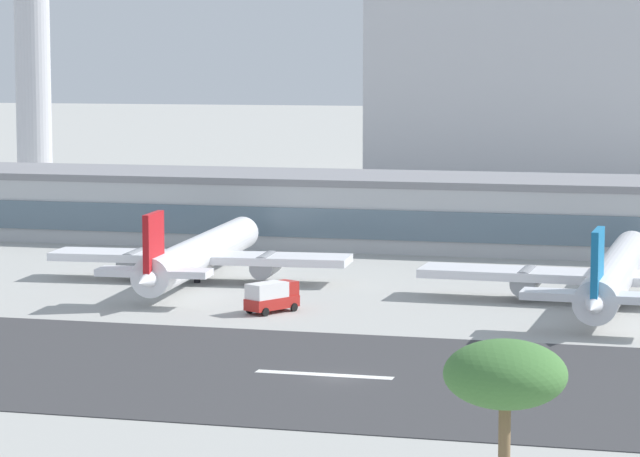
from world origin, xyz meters
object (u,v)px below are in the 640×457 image
Objects in this scene: airliner_red_tail_gate_0 at (198,255)px; control_tower at (32,43)px; terminal_building at (439,211)px; airliner_blue_tail_gate_1 at (614,276)px; distant_hotel_block at (577,86)px; palm_tree_1 at (505,378)px; service_box_truck_1 at (272,296)px.

control_tower is at bearing 33.28° from airliner_red_tail_gate_0.
terminal_building is 3.77× the size of airliner_blue_tail_gate_1.
distant_hotel_block is (85.99, 92.96, -8.65)m from control_tower.
distant_hotel_block is at bearing 86.12° from terminal_building.
terminal_building is at bearing 32.46° from airliner_blue_tail_gate_1.
control_tower is at bearing -132.77° from distant_hotel_block.
terminal_building is 2.07× the size of distant_hotel_block.
distant_hotel_block is 6.76× the size of palm_tree_1.
airliner_blue_tail_gate_1 is (49.44, -4.70, 0.04)m from airliner_red_tail_gate_0.
airliner_red_tail_gate_0 is at bearing 117.04° from palm_tree_1.
palm_tree_1 reaches higher than terminal_building.
distant_hotel_block reaches higher than palm_tree_1.
airliner_red_tail_gate_0 is at bearing -52.52° from control_tower.
terminal_building is 13.98× the size of palm_tree_1.
palm_tree_1 is (28.00, -139.24, 6.57)m from terminal_building.
airliner_blue_tail_gate_1 is 7.79× the size of service_box_truck_1.
airliner_red_tail_gate_0 is 0.98× the size of airliner_blue_tail_gate_1.
control_tower is 118.01m from service_box_truck_1.
distant_hotel_block is at bearing 47.23° from control_tower.
terminal_building is 46.81m from airliner_red_tail_gate_0.
airliner_blue_tail_gate_1 is at bearing -59.17° from terminal_building.
airliner_blue_tail_gate_1 is at bearing -83.62° from distant_hotel_block.
airliner_blue_tail_gate_1 is (19.02, -170.14, -17.35)m from distant_hotel_block.
distant_hotel_block is 14.21× the size of service_box_truck_1.
control_tower is 7.84× the size of service_box_truck_1.
terminal_building is at bearing -32.25° from airliner_red_tail_gate_0.
distant_hotel_block is at bearing 24.84° from service_box_truck_1.
terminal_building is 3.75× the size of control_tower.
control_tower reaches higher than airliner_red_tail_gate_0.
control_tower reaches higher than airliner_blue_tail_gate_1.
control_tower is 1.02× the size of airliner_red_tail_gate_0.
airliner_blue_tail_gate_1 is 37.31m from service_box_truck_1.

